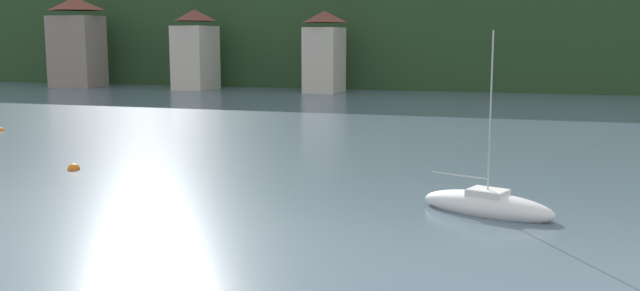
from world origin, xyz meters
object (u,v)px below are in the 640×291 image
Objects in this scene: sailboat_mid_3 at (487,206)px; mooring_buoy_mid at (74,170)px; shore_building_westcentral at (195,51)px; shore_building_central at (324,53)px; shore_building_west at (77,44)px; mooring_buoy_near at (1,131)px.

mooring_buoy_mid is at bearing -168.57° from sailboat_mid_3.
shore_building_westcentral is at bearing 145.77° from sailboat_mid_3.
shore_building_central reaches higher than mooring_buoy_mid.
shore_building_westcentral reaches higher than mooring_buoy_mid.
shore_building_west reaches higher than sailboat_mid_3.
mooring_buoy_mid is at bearing -38.56° from mooring_buoy_near.
mooring_buoy_near is (5.17, -39.34, -4.65)m from shore_building_westcentral.
mooring_buoy_mid is (13.66, -10.88, 0.00)m from mooring_buoy_near.
sailboat_mid_3 is (54.73, -52.64, -5.20)m from shore_building_west.
shore_building_west is 16.37m from shore_building_westcentral.
shore_building_west is at bearing 156.05° from sailboat_mid_3.
shore_building_central is at bearing 92.83° from mooring_buoy_mid.
mooring_buoy_near is at bearing 141.44° from mooring_buoy_mid.
shore_building_west is 25.52× the size of mooring_buoy_near.
mooring_buoy_mid is at bearing -69.46° from shore_building_westcentral.
mooring_buoy_mid is at bearing -87.17° from shore_building_central.
shore_building_central is at bearing -0.36° from shore_building_westcentral.
shore_building_west is 1.22× the size of shore_building_central.
shore_building_west is at bearing -179.28° from shore_building_central.
sailboat_mid_3 reaches higher than mooring_buoy_mid.
sailboat_mid_3 is at bearing -22.58° from mooring_buoy_near.
shore_building_westcentral is 16.35m from shore_building_central.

